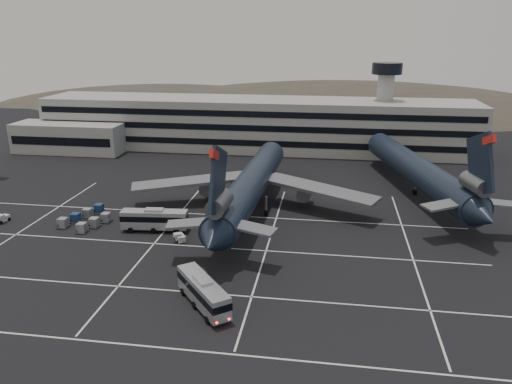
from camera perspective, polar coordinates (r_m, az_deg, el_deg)
ground at (r=76.20m, az=-8.30°, el=-7.35°), size 260.00×260.00×0.00m
lane_markings at (r=76.57m, az=-7.46°, el=-7.17°), size 90.00×55.62×0.01m
terminal at (r=141.16m, az=-1.28°, el=7.72°), size 125.00×26.00×24.00m
hills at (r=239.79m, az=7.85°, el=7.31°), size 352.00×180.00×44.00m
trijet_main at (r=91.62m, az=-0.64°, el=0.83°), size 47.43×57.61×18.08m
trijet_far at (r=105.48m, az=18.13°, el=2.35°), size 22.46×57.09×18.08m
bus_near at (r=62.45m, az=-6.06°, el=-11.18°), size 8.72×10.03×3.83m
bus_far at (r=85.67m, az=-11.52°, el=-3.02°), size 11.31×3.64×3.93m
tug_a at (r=98.90m, az=-27.07°, el=-2.72°), size 1.96×2.65×1.53m
tug_b at (r=81.33m, az=-8.66°, el=-5.16°), size 2.45×2.69×1.49m
uld_cluster at (r=92.60m, az=-18.76°, el=-2.89°), size 8.56×11.80×1.69m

